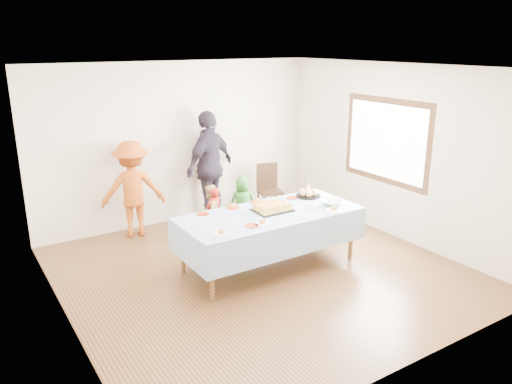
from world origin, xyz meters
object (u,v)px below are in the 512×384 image
at_px(party_table, 270,217).
at_px(birthday_cake, 272,208).
at_px(dining_chair, 269,186).
at_px(adult_left, 133,189).

distance_m(party_table, birthday_cake, 0.14).
bearing_deg(dining_chair, party_table, -109.22).
height_order(party_table, dining_chair, dining_chair).
bearing_deg(party_table, adult_left, 118.82).
xyz_separation_m(party_table, adult_left, (-1.17, 2.13, 0.04)).
distance_m(birthday_cake, adult_left, 2.42).
height_order(party_table, birthday_cake, birthday_cake).
relative_size(party_table, dining_chair, 2.76).
bearing_deg(dining_chair, adult_left, -171.73).
relative_size(dining_chair, adult_left, 0.59).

